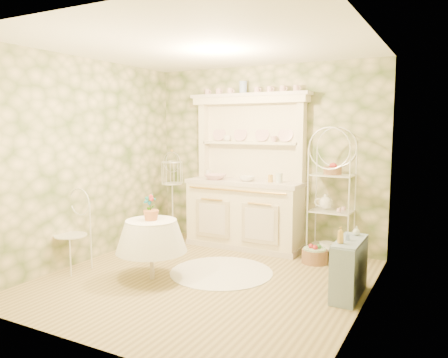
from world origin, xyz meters
The scene contains 22 objects.
floor centered at (0.00, 0.00, 0.00)m, with size 3.60×3.60×0.00m, color tan.
ceiling centered at (0.00, 0.00, 2.70)m, with size 3.60×3.60×0.00m, color white.
wall_left centered at (-1.80, 0.00, 1.35)m, with size 3.60×3.60×0.00m, color beige.
wall_right centered at (1.80, 0.00, 1.35)m, with size 3.60×3.60×0.00m, color beige.
wall_back centered at (0.00, 1.80, 1.35)m, with size 3.60×3.60×0.00m, color beige.
wall_front centered at (0.00, -1.80, 1.35)m, with size 3.60×3.60×0.00m, color beige.
kitchen_dresser centered at (-0.20, 1.52, 1.15)m, with size 1.87×0.61×2.29m, color white.
bakers_rack centered at (1.08, 1.60, 0.86)m, with size 0.53×0.38×1.72m, color white.
side_shelf centered at (1.61, 0.30, 0.28)m, with size 0.24×0.65×0.56m, color #879DB6.
round_table centered at (-0.56, -0.27, 0.34)m, with size 0.63×0.63×0.69m, color white.
cafe_chair centered at (-1.65, -0.49, 0.45)m, with size 0.41×0.41×0.91m, color white.
birdcage_stand centered at (-1.39, 1.36, 0.68)m, with size 0.32×0.32×1.35m, color white.
floor_basket centered at (0.96, 1.25, 0.11)m, with size 0.34×0.34×0.22m, color #966C49.
lace_rug centered at (0.06, 0.32, 0.01)m, with size 1.28×1.28×0.01m, color white.
bowl_floral centered at (-0.65, 1.43, 1.02)m, with size 0.32×0.32×0.08m, color white.
bowl_white centered at (-0.13, 1.46, 1.02)m, with size 0.23×0.23×0.07m, color white.
cup_left centered at (-0.58, 1.68, 1.61)m, with size 0.11×0.11×0.09m, color white.
cup_right centered at (0.19, 1.68, 1.61)m, with size 0.09×0.09×0.09m, color white.
potted_geranium centered at (-0.58, -0.26, 0.85)m, with size 0.16×0.11×0.30m, color #3F7238.
bottle_amber centered at (1.55, 0.12, 0.68)m, with size 0.07×0.07×0.17m, color gold.
bottle_blue centered at (1.59, 0.28, 0.65)m, with size 0.04×0.04×0.09m, color #8CA5DD.
bottle_glass centered at (1.63, 0.53, 0.65)m, with size 0.08×0.08×0.10m, color silver.
Camera 1 is at (2.56, -4.28, 1.80)m, focal length 35.00 mm.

